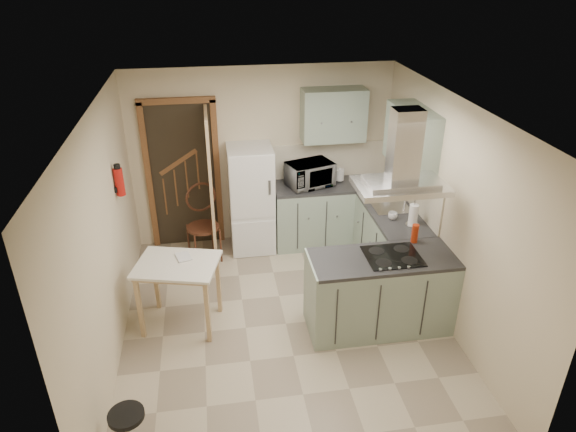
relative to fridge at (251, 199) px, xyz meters
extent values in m
plane|color=#BAAC91|center=(0.20, -1.80, -0.75)|extent=(4.20, 4.20, 0.00)
plane|color=silver|center=(0.20, -1.80, 1.75)|extent=(4.20, 4.20, 0.00)
plane|color=beige|center=(0.20, 0.30, 0.50)|extent=(3.60, 0.00, 3.60)
plane|color=beige|center=(-1.60, -1.80, 0.50)|extent=(0.00, 4.20, 4.20)
plane|color=beige|center=(2.00, -1.80, 0.50)|extent=(0.00, 4.20, 4.20)
cube|color=brown|center=(-0.90, 0.27, 0.30)|extent=(1.10, 0.12, 2.10)
cube|color=white|center=(0.00, 0.00, 0.00)|extent=(0.60, 0.60, 1.50)
cube|color=#9EB2A0|center=(0.86, 0.00, -0.30)|extent=(1.08, 0.60, 0.90)
cube|color=#9EB2A0|center=(1.70, -0.68, -0.30)|extent=(0.60, 1.95, 0.90)
cube|color=beige|center=(1.16, 0.29, 0.40)|extent=(1.68, 0.02, 0.50)
cube|color=#9EB2A0|center=(1.15, 0.12, 1.10)|extent=(0.85, 0.35, 0.70)
cube|color=#9EB2A0|center=(1.82, -0.95, 1.10)|extent=(0.35, 0.90, 0.70)
cube|color=#9EB2A0|center=(1.22, -1.98, -0.30)|extent=(1.55, 0.65, 0.90)
cube|color=black|center=(1.32, -1.98, 0.16)|extent=(0.58, 0.50, 0.01)
cube|color=silver|center=(1.32, -1.98, 0.97)|extent=(0.90, 0.55, 0.10)
cube|color=silver|center=(1.70, -0.85, 0.16)|extent=(0.45, 0.40, 0.01)
cylinder|color=#B2140F|center=(-1.54, -0.90, 0.75)|extent=(0.10, 0.10, 0.32)
cube|color=tan|center=(-0.96, -1.60, -0.35)|extent=(1.00, 0.85, 0.81)
cube|color=#50371A|center=(-0.68, -0.23, -0.26)|extent=(0.54, 0.54, 0.98)
cylinder|color=black|center=(-1.36, -3.22, -0.55)|extent=(0.39, 0.39, 0.40)
imported|color=black|center=(0.82, 0.00, 0.32)|extent=(0.70, 0.58, 0.34)
cylinder|color=white|center=(1.26, 0.09, 0.25)|extent=(0.17, 0.17, 0.20)
cube|color=orange|center=(0.98, 0.06, 0.29)|extent=(0.12, 0.20, 0.29)
imported|color=#AAABB6|center=(1.76, -0.50, 0.25)|extent=(0.10, 0.10, 0.19)
cylinder|color=white|center=(1.79, -1.33, 0.29)|extent=(0.12, 0.12, 0.27)
imported|color=white|center=(1.61, -1.15, 0.19)|extent=(0.13, 0.13, 0.09)
cylinder|color=#B82F0F|center=(1.66, -1.72, 0.26)|extent=(0.08, 0.08, 0.21)
imported|color=maroon|center=(-0.96, -1.51, 0.10)|extent=(0.20, 0.24, 0.09)
camera|label=1|loc=(-0.51, -6.40, 3.03)|focal=32.00mm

